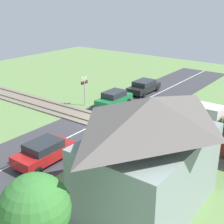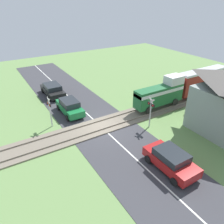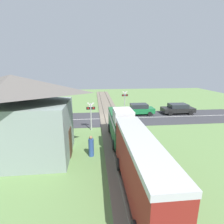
% 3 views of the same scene
% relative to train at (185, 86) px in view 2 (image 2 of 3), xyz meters
% --- Properties ---
extents(ground_plane, '(60.00, 60.00, 0.00)m').
position_rel_train_xyz_m(ground_plane, '(0.00, -11.09, -1.86)').
color(ground_plane, '#66894C').
extents(road_surface, '(48.00, 6.40, 0.02)m').
position_rel_train_xyz_m(road_surface, '(0.00, -11.09, -1.85)').
color(road_surface, '#38383D').
rests_on(road_surface, ground_plane).
extents(track_bed, '(2.80, 48.00, 0.24)m').
position_rel_train_xyz_m(track_bed, '(0.00, -11.09, -1.80)').
color(track_bed, '#756B5B').
rests_on(track_bed, ground_plane).
extents(train, '(1.58, 13.39, 3.18)m').
position_rel_train_xyz_m(train, '(0.00, 0.00, 0.00)').
color(train, '#1E6033').
rests_on(train, track_bed).
extents(car_near_crossing, '(4.11, 1.83, 1.54)m').
position_rel_train_xyz_m(car_near_crossing, '(-3.97, -12.53, -1.06)').
color(car_near_crossing, '#197038').
rests_on(car_near_crossing, ground_plane).
extents(car_far_side, '(4.04, 2.00, 1.49)m').
position_rel_train_xyz_m(car_far_side, '(7.58, -9.65, -1.08)').
color(car_far_side, '#A81919').
rests_on(car_far_side, ground_plane).
extents(car_behind_queue, '(4.43, 2.03, 1.42)m').
position_rel_train_xyz_m(car_behind_queue, '(-9.55, -12.53, -1.11)').
color(car_behind_queue, black).
rests_on(car_behind_queue, ground_plane).
extents(crossing_signal_west_approach, '(0.90, 0.18, 2.97)m').
position_rel_train_xyz_m(crossing_signal_west_approach, '(-2.44, -14.98, 0.05)').
color(crossing_signal_west_approach, '#B7B7B7').
rests_on(crossing_signal_west_approach, ground_plane).
extents(crossing_signal_east_approach, '(0.90, 0.18, 2.97)m').
position_rel_train_xyz_m(crossing_signal_east_approach, '(2.44, -7.20, 0.05)').
color(crossing_signal_east_approach, '#B7B7B7').
rests_on(crossing_signal_east_approach, ground_plane).
extents(pedestrian_by_station, '(0.39, 0.39, 1.59)m').
position_rel_train_xyz_m(pedestrian_by_station, '(2.39, -1.70, -1.14)').
color(pedestrian_by_station, '#2D4C8E').
rests_on(pedestrian_by_station, ground_plane).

